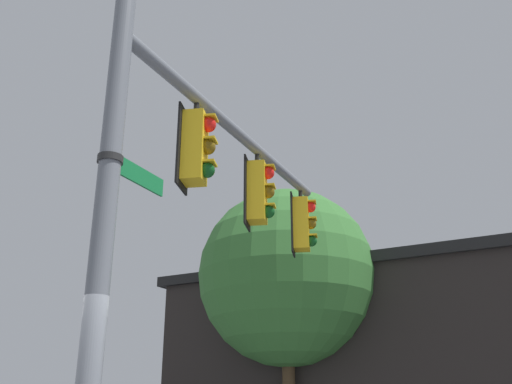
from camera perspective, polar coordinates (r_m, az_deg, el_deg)
name	(u,v)px	position (r m, az deg, el deg)	size (l,w,h in m)	color
signal_pole	(103,233)	(6.26, -14.94, -3.99)	(0.25, 0.25, 6.32)	slate
mast_arm	(239,135)	(9.49, -1.66, 5.71)	(0.18, 0.18, 6.03)	slate
traffic_light_nearest_pole	(196,147)	(8.11, -5.95, 4.42)	(0.54, 0.49, 1.31)	black
traffic_light_mid_inner	(258,192)	(9.71, 0.24, -0.02)	(0.54, 0.49, 1.31)	black
traffic_light_mid_outer	(302,224)	(11.43, 4.62, -3.17)	(0.54, 0.49, 1.31)	black
street_name_sign	(125,168)	(6.72, -12.82, 2.32)	(1.09, 0.45, 0.22)	#147238
storefront_building	(418,364)	(18.49, 15.77, -16.09)	(11.75, 15.78, 5.35)	#282321
tree_by_storefront	(287,276)	(16.12, 3.07, -8.36)	(4.89, 4.89, 7.33)	#4C3823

